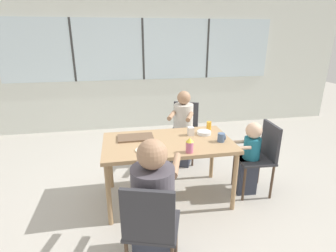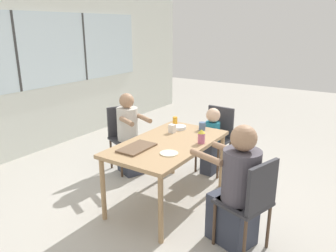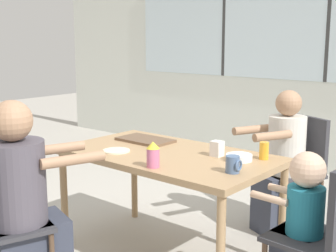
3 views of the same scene
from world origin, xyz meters
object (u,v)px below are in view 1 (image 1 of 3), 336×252
Objects in this scene: coffee_mug at (221,137)px; sippy_cup at (190,145)px; chair_for_woman_green_shirt at (185,126)px; chair_for_toddler at (262,152)px; person_woman_green_shirt at (183,131)px; milk_carton_small at (191,131)px; person_man_blue_shirt at (154,211)px; chair_for_man_blue_shirt at (150,225)px; bowl_white_shallow at (204,133)px; juice_glass at (209,126)px; person_toddler at (249,159)px.

coffee_mug is 0.47m from sippy_cup.
chair_for_woman_green_shirt and chair_for_toddler have the same top height.
person_woman_green_shirt is 11.08× the size of milk_carton_small.
person_woman_green_shirt is (-0.07, -0.15, -0.03)m from chair_for_woman_green_shirt.
person_man_blue_shirt reaches higher than chair_for_woman_green_shirt.
person_woman_green_shirt is 7.06× the size of sippy_cup.
chair_for_man_blue_shirt is 0.17m from person_man_blue_shirt.
sippy_cup reaches higher than bowl_white_shallow.
chair_for_woman_green_shirt is 0.17m from person_woman_green_shirt.
person_man_blue_shirt is 10.49× the size of juice_glass.
chair_for_woman_green_shirt is 0.80× the size of person_woman_green_shirt.
chair_for_toddler is at bearing -90.00° from person_toddler.
coffee_mug is at bearing 26.15° from sippy_cup.
chair_for_toddler is at bearing 48.24° from person_man_blue_shirt.
sippy_cup is 1.57× the size of milk_carton_small.
juice_glass is 0.67× the size of bowl_white_shallow.
person_man_blue_shirt is at bearing -137.24° from coffee_mug.
chair_for_woman_green_shirt is at bearing 79.96° from milk_carton_small.
person_woman_green_shirt is (0.73, 1.96, -0.03)m from chair_for_man_blue_shirt.
chair_for_woman_green_shirt and chair_for_man_blue_shirt have the same top height.
sippy_cup is 0.95× the size of bowl_white_shallow.
person_toddler is at bearing -16.21° from milk_carton_small.
coffee_mug is at bearing -41.86° from milk_carton_small.
chair_for_toddler is 0.89m from milk_carton_small.
coffee_mug is at bearing -87.87° from juice_glass.
coffee_mug reaches higher than bowl_white_shallow.
chair_for_man_blue_shirt is at bearing 93.31° from chair_for_woman_green_shirt.
chair_for_man_blue_shirt is 1.39m from milk_carton_small.
person_toddler is 0.78m from milk_carton_small.
person_toddler reaches higher than chair_for_woman_green_shirt.
bowl_white_shallow is (0.07, -0.75, 0.25)m from person_woman_green_shirt.
person_man_blue_shirt is 7.08× the size of bowl_white_shallow.
person_woman_green_shirt is 9.97× the size of juice_glass.
person_woman_green_shirt is 1.05m from coffee_mug.
bowl_white_shallow is (-0.12, 0.25, -0.03)m from coffee_mug.
person_man_blue_shirt is at bearing 124.54° from chair_for_toddler.
milk_carton_small is (-0.28, 0.25, 0.00)m from coffee_mug.
person_toddler is at bearing 90.00° from chair_for_toddler.
chair_for_toddler is 5.40× the size of bowl_white_shallow.
chair_for_toddler is 0.70m from juice_glass.
sippy_cup is (0.44, 0.59, 0.29)m from person_man_blue_shirt.
coffee_mug is at bearing 101.80° from person_toddler.
person_toddler is 0.62m from juice_glass.
coffee_mug is (0.86, 0.80, 0.26)m from person_man_blue_shirt.
chair_for_toddler is (1.46, 1.01, 0.00)m from chair_for_man_blue_shirt.
person_man_blue_shirt is (-0.74, -1.95, -0.01)m from chair_for_woman_green_shirt.
chair_for_man_blue_shirt reaches higher than juice_glass.
chair_for_man_blue_shirt is 0.97× the size of person_toddler.
person_man_blue_shirt is at bearing -119.00° from milk_carton_small.
chair_for_toddler is 8.89× the size of milk_carton_small.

